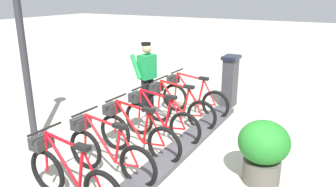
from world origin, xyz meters
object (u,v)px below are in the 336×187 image
at_px(bike_docked_0, 192,97).
at_px(worker_near_rack, 147,75).
at_px(bike_docked_1, 176,107).
at_px(bike_docked_2, 158,118).
at_px(lamp_post, 19,16).
at_px(bike_docked_3, 135,133).
at_px(planter_bush, 263,149).
at_px(bike_docked_4, 106,151).
at_px(payment_kiosk, 230,80).
at_px(bike_docked_5, 69,175).

distance_m(bike_docked_0, worker_near_rack, 1.17).
distance_m(bike_docked_1, bike_docked_2, 0.77).
relative_size(bike_docked_2, lamp_post, 0.48).
relative_size(bike_docked_3, planter_bush, 1.77).
distance_m(bike_docked_1, bike_docked_4, 2.32).
height_order(payment_kiosk, bike_docked_5, payment_kiosk).
bearing_deg(planter_bush, payment_kiosk, -63.16).
height_order(bike_docked_1, planter_bush, bike_docked_1).
bearing_deg(bike_docked_4, bike_docked_0, -90.00).
bearing_deg(bike_docked_2, lamp_post, 38.07).
relative_size(bike_docked_5, lamp_post, 0.48).
bearing_deg(bike_docked_4, bike_docked_3, -90.00).
xyz_separation_m(bike_docked_0, worker_near_rack, (1.02, 0.32, 0.48)).
distance_m(payment_kiosk, bike_docked_0, 1.19).
bearing_deg(planter_bush, bike_docked_1, -31.43).
bearing_deg(bike_docked_3, payment_kiosk, -99.74).
relative_size(bike_docked_1, worker_near_rack, 1.04).
distance_m(bike_docked_0, bike_docked_5, 3.86).
relative_size(bike_docked_4, bike_docked_5, 1.00).
bearing_deg(bike_docked_1, planter_bush, 148.57).
bearing_deg(planter_bush, bike_docked_2, -13.99).
distance_m(bike_docked_3, planter_bush, 2.15).
xyz_separation_m(bike_docked_1, bike_docked_2, (0.00, 0.77, 0.00)).
bearing_deg(bike_docked_5, lamp_post, -26.62).
bearing_deg(bike_docked_1, bike_docked_0, -90.00).
bearing_deg(planter_bush, bike_docked_3, 6.44).
bearing_deg(bike_docked_0, bike_docked_4, 90.00).
xyz_separation_m(bike_docked_0, bike_docked_4, (0.00, 3.09, 0.00)).
bearing_deg(bike_docked_0, planter_bush, 135.78).
height_order(payment_kiosk, bike_docked_4, payment_kiosk).
distance_m(bike_docked_2, bike_docked_3, 0.77).
bearing_deg(lamp_post, planter_bush, -167.38).
height_order(bike_docked_2, lamp_post, lamp_post).
xyz_separation_m(bike_docked_0, bike_docked_1, (0.00, 0.77, 0.00)).
bearing_deg(bike_docked_5, bike_docked_1, -90.00).
distance_m(payment_kiosk, planter_bush, 3.46).
distance_m(bike_docked_3, worker_near_rack, 2.29).
height_order(bike_docked_5, worker_near_rack, worker_near_rack).
relative_size(bike_docked_5, planter_bush, 1.77).
distance_m(bike_docked_2, worker_near_rack, 1.66).
height_order(bike_docked_5, planter_bush, bike_docked_5).
xyz_separation_m(bike_docked_1, bike_docked_5, (0.00, 3.09, 0.00)).
relative_size(bike_docked_4, planter_bush, 1.77).
bearing_deg(payment_kiosk, bike_docked_0, 60.51).
relative_size(bike_docked_0, bike_docked_3, 1.00).
distance_m(payment_kiosk, bike_docked_5, 4.91).
bearing_deg(payment_kiosk, planter_bush, 116.84).
distance_m(payment_kiosk, bike_docked_2, 2.63).
distance_m(bike_docked_5, worker_near_rack, 3.72).
bearing_deg(bike_docked_1, bike_docked_2, 90.00).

